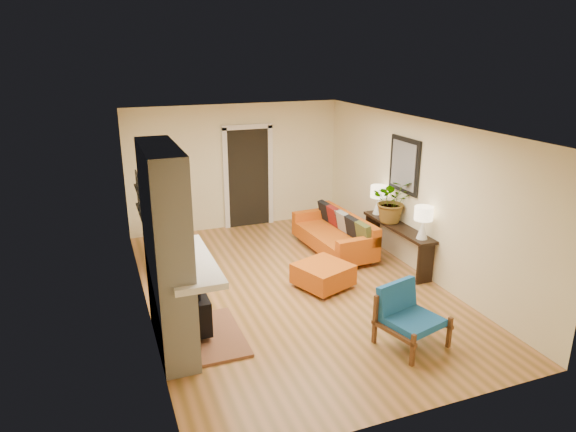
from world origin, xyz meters
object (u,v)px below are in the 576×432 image
at_px(dining_table, 175,229).
at_px(lamp_near, 423,219).
at_px(ottoman, 323,274).
at_px(lamp_far, 378,196).
at_px(blue_chair, 407,312).
at_px(console_table, 398,233).
at_px(houseplant, 393,200).
at_px(sofa, 337,234).

relative_size(dining_table, lamp_near, 3.46).
relative_size(ottoman, lamp_far, 1.82).
relative_size(blue_chair, lamp_near, 1.68).
bearing_deg(console_table, ottoman, -166.34).
height_order(ottoman, lamp_far, lamp_far).
xyz_separation_m(ottoman, console_table, (1.60, 0.39, 0.35)).
height_order(ottoman, blue_chair, blue_chair).
xyz_separation_m(dining_table, lamp_near, (3.64, -2.10, 0.42)).
bearing_deg(blue_chair, console_table, 60.39).
height_order(dining_table, console_table, dining_table).
distance_m(console_table, houseplant, 0.58).
distance_m(console_table, lamp_far, 0.86).
bearing_deg(ottoman, sofa, 56.07).
distance_m(lamp_near, lamp_far, 1.40).
xyz_separation_m(ottoman, blue_chair, (0.33, -1.85, 0.20)).
bearing_deg(console_table, lamp_near, -90.00).
bearing_deg(dining_table, ottoman, -41.31).
relative_size(ottoman, dining_table, 0.53).
height_order(ottoman, console_table, console_table).
distance_m(lamp_near, houseplant, 0.91).
bearing_deg(console_table, sofa, 126.85).
bearing_deg(dining_table, sofa, -8.87).
bearing_deg(ottoman, dining_table, 138.69).
xyz_separation_m(console_table, lamp_near, (0.00, -0.70, 0.49)).
xyz_separation_m(dining_table, lamp_far, (3.64, -0.70, 0.42)).
relative_size(sofa, ottoman, 2.01).
height_order(sofa, console_table, sofa).
bearing_deg(dining_table, lamp_far, -10.81).
bearing_deg(ottoman, houseplant, 20.63).
bearing_deg(lamp_far, blue_chair, -113.37).
relative_size(blue_chair, lamp_far, 1.68).
xyz_separation_m(lamp_near, houseplant, (-0.01, 0.91, 0.06)).
height_order(blue_chair, lamp_far, lamp_far).
distance_m(ottoman, lamp_near, 1.84).
xyz_separation_m(ottoman, lamp_near, (1.60, -0.31, 0.84)).
height_order(sofa, houseplant, houseplant).
height_order(ottoman, houseplant, houseplant).
bearing_deg(ottoman, blue_chair, -79.86).
bearing_deg(console_table, houseplant, 92.72).
xyz_separation_m(lamp_far, houseplant, (-0.01, -0.50, 0.06)).
height_order(dining_table, houseplant, houseplant).
distance_m(sofa, blue_chair, 3.23).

